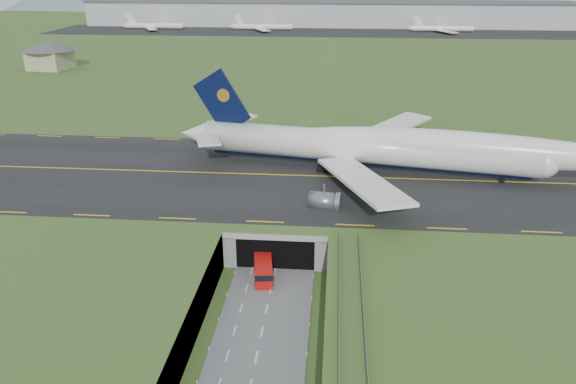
{
  "coord_description": "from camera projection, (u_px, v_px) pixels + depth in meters",
  "views": [
    {
      "loc": [
        8.46,
        -66.79,
        43.87
      ],
      "look_at": [
        0.92,
        20.0,
        8.04
      ],
      "focal_mm": 35.0,
      "sensor_mm": 36.0,
      "label": 1
    }
  ],
  "objects": [
    {
      "name": "jumbo_jet",
      "position": [
        396.0,
        149.0,
        106.02
      ],
      "size": [
        87.79,
        57.01,
        19.16
      ],
      "rotation": [
        0.0,
        0.0,
        -0.18
      ],
      "color": "white",
      "rests_on": "ground"
    },
    {
      "name": "service_building",
      "position": [
        49.0,
        52.0,
        211.03
      ],
      "size": [
        21.6,
        21.6,
        10.55
      ],
      "rotation": [
        0.0,
        0.0,
        -0.13
      ],
      "color": "tan",
      "rests_on": "ground"
    },
    {
      "name": "cargo_terminal",
      "position": [
        325.0,
        14.0,
        349.48
      ],
      "size": [
        320.0,
        67.0,
        15.6
      ],
      "color": "#B2B2B2",
      "rests_on": "ground"
    },
    {
      "name": "distant_hills",
      "position": [
        405.0,
        23.0,
        471.46
      ],
      "size": [
        700.0,
        91.0,
        60.0
      ],
      "color": "slate",
      "rests_on": "ground"
    },
    {
      "name": "trench_road",
      "position": [
        262.0,
        330.0,
        71.95
      ],
      "size": [
        12.0,
        75.0,
        0.2
      ],
      "primitive_type": "cube",
      "color": "slate",
      "rests_on": "ground"
    },
    {
      "name": "airfield_deck",
      "position": [
        269.0,
        280.0,
        77.76
      ],
      "size": [
        800.0,
        800.0,
        6.0
      ],
      "primitive_type": "cube",
      "color": "gray",
      "rests_on": "ground"
    },
    {
      "name": "ground",
      "position": [
        269.0,
        298.0,
        78.9
      ],
      "size": [
        900.0,
        900.0,
        0.0
      ],
      "primitive_type": "plane",
      "color": "#395220",
      "rests_on": "ground"
    },
    {
      "name": "taxiway",
      "position": [
        289.0,
        175.0,
        106.99
      ],
      "size": [
        800.0,
        44.0,
        0.18
      ],
      "primitive_type": "cube",
      "color": "black",
      "rests_on": "airfield_deck"
    },
    {
      "name": "guideway",
      "position": [
        352.0,
        361.0,
        58.39
      ],
      "size": [
        3.0,
        53.0,
        7.05
      ],
      "color": "#A8A8A3",
      "rests_on": "ground"
    },
    {
      "name": "shuttle_tram",
      "position": [
        263.0,
        270.0,
        83.13
      ],
      "size": [
        3.7,
        7.36,
        2.89
      ],
      "rotation": [
        0.0,
        0.0,
        0.15
      ],
      "color": "red",
      "rests_on": "ground"
    },
    {
      "name": "tunnel_portal",
      "position": [
        281.0,
        225.0,
        93.03
      ],
      "size": [
        17.0,
        22.3,
        6.0
      ],
      "color": "gray",
      "rests_on": "ground"
    }
  ]
}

